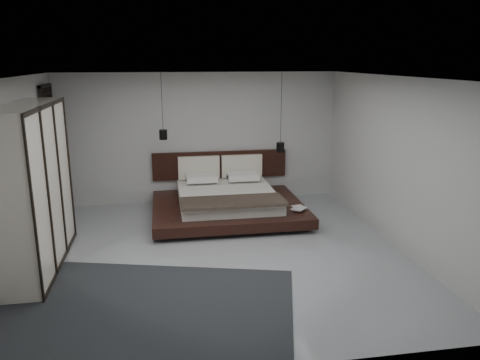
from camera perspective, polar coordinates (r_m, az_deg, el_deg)
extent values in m
plane|color=gray|center=(7.71, -2.81, -8.90)|extent=(6.00, 6.00, 0.00)
plane|color=white|center=(7.08, -3.10, 12.39)|extent=(6.00, 6.00, 0.00)
plane|color=#B1B1AF|center=(10.19, -4.94, 5.10)|extent=(6.00, 0.00, 6.00)
plane|color=#B1B1AF|center=(4.43, 1.67, -7.52)|extent=(6.00, 0.00, 6.00)
plane|color=#B1B1AF|center=(7.54, -26.21, 0.28)|extent=(0.00, 6.00, 6.00)
plane|color=#B1B1AF|center=(8.16, 18.47, 2.03)|extent=(0.00, 6.00, 6.00)
cube|color=black|center=(9.87, -22.00, 3.19)|extent=(0.05, 0.90, 2.60)
cube|color=black|center=(9.36, -1.47, -4.29)|extent=(2.32, 1.89, 0.08)
cube|color=black|center=(9.32, -1.47, -3.49)|extent=(2.95, 2.42, 0.19)
cube|color=silver|center=(9.39, -1.60, -2.01)|extent=(1.89, 2.11, 0.23)
cube|color=black|center=(8.57, -0.84, -2.64)|extent=(1.92, 0.74, 0.05)
cube|color=white|center=(10.07, -4.75, 0.13)|extent=(0.65, 0.42, 0.13)
cube|color=white|center=(10.18, 0.22, 0.34)|extent=(0.65, 0.42, 0.13)
cube|color=white|center=(9.91, -4.68, 0.26)|extent=(0.65, 0.42, 0.13)
cube|color=white|center=(10.02, 0.36, 0.47)|extent=(0.65, 0.42, 0.13)
cube|color=black|center=(10.31, -2.46, 1.88)|extent=(2.95, 0.08, 0.60)
cube|color=silver|center=(10.19, -5.03, 1.50)|extent=(0.89, 0.10, 0.50)
cube|color=silver|center=(10.30, 0.23, 1.71)|extent=(0.89, 0.10, 0.50)
imported|color=#99724C|center=(9.04, 6.63, -3.44)|extent=(0.27, 0.33, 0.03)
imported|color=#99724C|center=(9.00, 6.56, -3.35)|extent=(0.37, 0.37, 0.02)
cylinder|color=black|center=(9.44, -9.51, 9.39)|extent=(0.01, 0.01, 1.11)
cylinder|color=black|center=(9.52, -9.34, 5.48)|extent=(0.16, 0.16, 0.20)
cylinder|color=#FFE0B2|center=(9.53, -9.32, 4.99)|extent=(0.12, 0.12, 0.01)
cylinder|color=black|center=(9.77, 5.04, 8.72)|extent=(0.01, 0.01, 1.44)
cylinder|color=black|center=(9.89, 4.94, 3.99)|extent=(0.17, 0.17, 0.21)
cylinder|color=#FFE0B2|center=(9.90, 4.93, 3.49)|extent=(0.13, 0.13, 0.01)
cube|color=silver|center=(7.51, -23.85, -0.90)|extent=(0.56, 2.45, 2.45)
cube|color=black|center=(7.24, -22.54, 8.34)|extent=(0.03, 2.45, 0.06)
cube|color=black|center=(7.82, -20.84, -9.28)|extent=(0.03, 2.45, 0.06)
cube|color=black|center=(6.30, -23.86, -3.72)|extent=(0.03, 0.05, 2.45)
cube|color=black|center=(7.06, -22.31, -1.68)|extent=(0.03, 0.05, 2.45)
cube|color=black|center=(7.83, -21.07, -0.03)|extent=(0.03, 0.05, 2.45)
cube|color=black|center=(8.61, -20.05, 1.31)|extent=(0.03, 0.05, 2.45)
cube|color=black|center=(6.15, -12.41, -15.61)|extent=(4.41, 3.63, 0.02)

